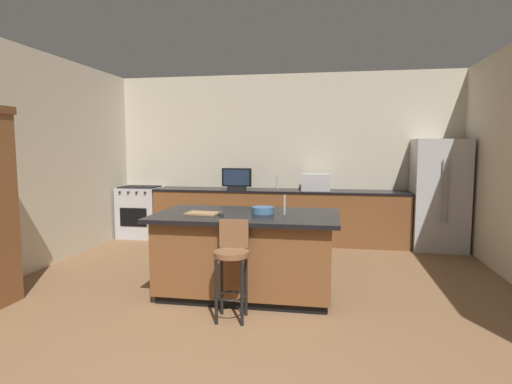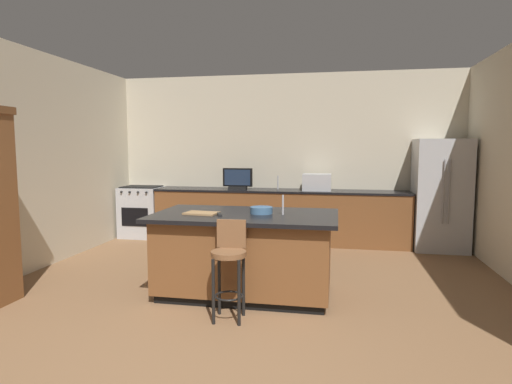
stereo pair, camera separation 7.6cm
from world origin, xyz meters
name	(u,v)px [view 2 (the right image)]	position (x,y,z in m)	size (l,w,h in m)	color
wall_back	(285,158)	(0.00, 5.12, 1.48)	(6.62, 0.12, 2.97)	beige
wall_left	(36,161)	(-3.11, 2.56, 1.48)	(0.12, 5.52, 2.97)	beige
counter_back	(279,216)	(-0.05, 4.74, 0.47)	(4.42, 0.62, 0.93)	brown
kitchen_island	(245,253)	(-0.07, 2.01, 0.47)	(2.05, 1.20, 0.92)	black
refrigerator	(440,195)	(2.58, 4.69, 0.90)	(0.83, 0.75, 1.80)	#B7BABF
range_oven	(142,212)	(-2.63, 4.74, 0.47)	(0.73, 0.63, 0.95)	#B7BABF
microwave	(317,182)	(0.60, 4.74, 1.07)	(0.48, 0.36, 0.29)	#B7BABF
tv_monitor	(238,180)	(-0.79, 4.69, 1.10)	(0.53, 0.16, 0.37)	black
sink_faucet_back	(278,182)	(-0.09, 4.84, 1.05)	(0.02, 0.02, 0.24)	#B2B2B7
sink_faucet_island	(283,205)	(0.36, 2.01, 1.03)	(0.02, 0.02, 0.22)	#B2B2B7
bar_stool_center	(229,261)	(-0.07, 1.29, 0.57)	(0.34, 0.34, 0.96)	brown
fruit_bowl	(261,210)	(0.11, 2.06, 0.96)	(0.25, 0.25, 0.07)	#3F668C
cell_phone	(201,212)	(-0.58, 1.98, 0.93)	(0.07, 0.15, 0.01)	black
tv_remote	(219,214)	(-0.32, 1.86, 0.93)	(0.04, 0.17, 0.02)	black
cutting_board	(202,213)	(-0.54, 1.90, 0.93)	(0.36, 0.24, 0.02)	#A87F51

